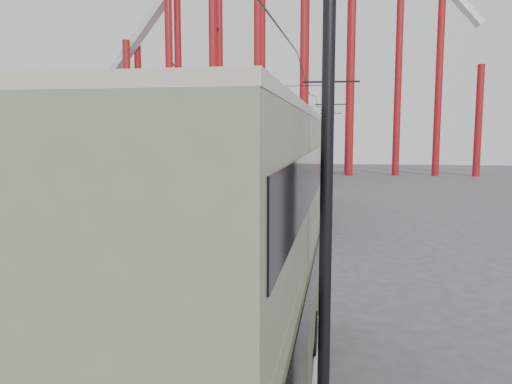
% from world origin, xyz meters
% --- Properties ---
extents(ground, '(160.00, 160.00, 0.00)m').
position_xyz_m(ground, '(0.00, 0.00, 0.00)').
color(ground, '#49484B').
rests_on(ground, ground).
extents(road_markings, '(12.52, 120.00, 0.01)m').
position_xyz_m(road_markings, '(-0.86, 19.70, 0.01)').
color(road_markings, silver).
rests_on(road_markings, ground).
extents(lamp_post_mid, '(3.20, 0.44, 9.32)m').
position_xyz_m(lamp_post_mid, '(5.60, 18.00, 4.68)').
color(lamp_post_mid, black).
rests_on(lamp_post_mid, ground).
extents(lamp_post_far, '(3.20, 0.44, 9.32)m').
position_xyz_m(lamp_post_far, '(5.60, 40.00, 4.68)').
color(lamp_post_far, black).
rests_on(lamp_post_far, ground).
extents(lamp_post_distant, '(3.20, 0.44, 9.32)m').
position_xyz_m(lamp_post_distant, '(5.60, 62.00, 4.68)').
color(lamp_post_distant, black).
rests_on(lamp_post_distant, ground).
extents(roller_coaster, '(52.95, 5.00, 55.48)m').
position_xyz_m(roller_coaster, '(-2.49, 56.89, 22.92)').
color(roller_coaster, maroon).
rests_on(roller_coaster, ground).
extents(fairground_shed, '(22.00, 10.00, 5.00)m').
position_xyz_m(fairground_shed, '(-6.00, 47.00, 2.50)').
color(fairground_shed, '#979692').
rests_on(fairground_shed, ground).
extents(double_decker_bus, '(2.98, 10.94, 5.85)m').
position_xyz_m(double_decker_bus, '(3.94, -2.06, 3.27)').
color(double_decker_bus, '#3E4626').
rests_on(double_decker_bus, ground).
extents(single_decker_green, '(2.86, 9.82, 2.74)m').
position_xyz_m(single_decker_green, '(3.35, 16.75, 1.55)').
color(single_decker_green, '#6A7757').
rests_on(single_decker_green, ground).
extents(single_decker_cream, '(3.19, 9.44, 2.88)m').
position_xyz_m(single_decker_cream, '(3.39, 26.18, 1.62)').
color(single_decker_cream, '#C1B89C').
rests_on(single_decker_cream, ground).
extents(pedestrian, '(0.71, 0.63, 1.63)m').
position_xyz_m(pedestrian, '(1.25, 12.52, 0.82)').
color(pedestrian, black).
rests_on(pedestrian, ground).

